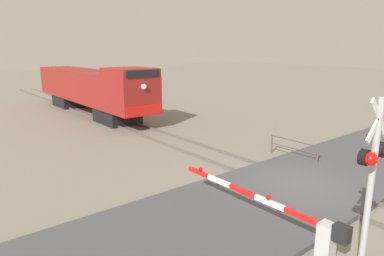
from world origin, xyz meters
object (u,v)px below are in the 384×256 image
at_px(locomotive, 91,88).
at_px(crossing_signal, 373,171).
at_px(crossing_gate, 301,227).
at_px(guard_railing, 293,146).

bearing_deg(locomotive, crossing_signal, -98.82).
relative_size(locomotive, crossing_signal, 3.91).
height_order(locomotive, crossing_gate, locomotive).
height_order(crossing_gate, guard_railing, crossing_gate).
height_order(crossing_signal, guard_railing, crossing_signal).
bearing_deg(guard_railing, crossing_signal, -135.47).
bearing_deg(crossing_gate, guard_railing, 36.05).
xyz_separation_m(locomotive, crossing_signal, (-3.63, -23.38, 0.62)).
distance_m(locomotive, guard_railing, 17.37).
distance_m(crossing_signal, crossing_gate, 2.38).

